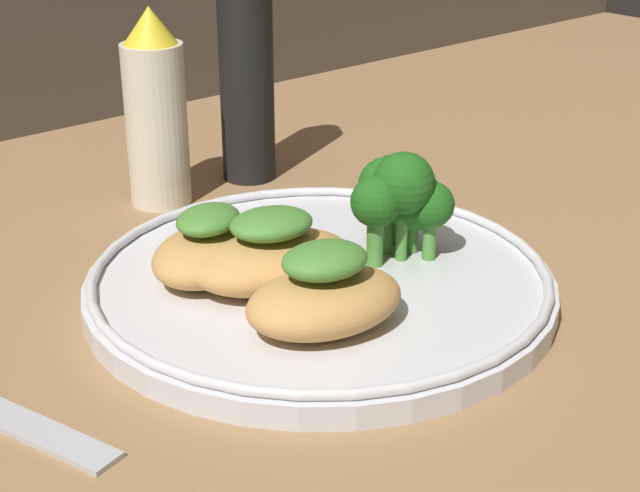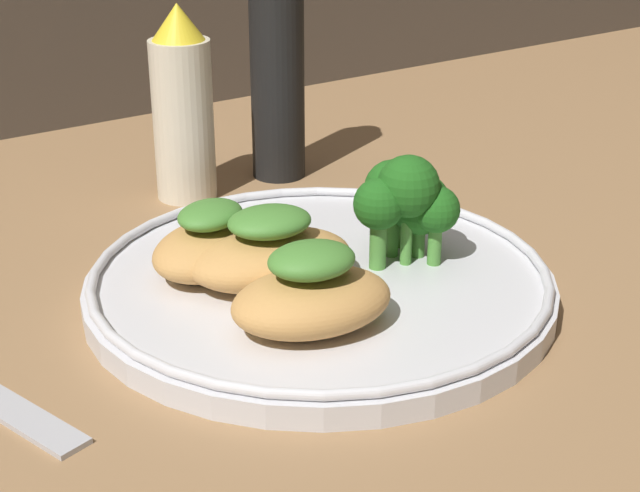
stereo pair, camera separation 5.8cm
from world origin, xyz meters
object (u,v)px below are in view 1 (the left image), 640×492
object	(u,v)px
sauce_bottle	(156,112)
broccoli_bunch	(401,194)
pepper_grinder	(246,66)
plate	(320,283)

from	to	relation	value
sauce_bottle	broccoli_bunch	bearing A→B (deg)	-77.37
broccoli_bunch	pepper_grinder	xyz separation A→B (cm)	(3.65, 20.46, 3.57)
plate	sauce_bottle	bearing A→B (deg)	86.33
plate	broccoli_bunch	distance (cm)	7.40
broccoli_bunch	pepper_grinder	bearing A→B (deg)	79.88
plate	pepper_grinder	xyz separation A→B (cm)	(9.50, 19.67, 8.04)
plate	broccoli_bunch	world-z (taller)	broccoli_bunch
broccoli_bunch	sauce_bottle	size ratio (longest dim) A/B	0.48
sauce_bottle	plate	bearing A→B (deg)	-93.67
plate	broccoli_bunch	size ratio (longest dim) A/B	4.04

